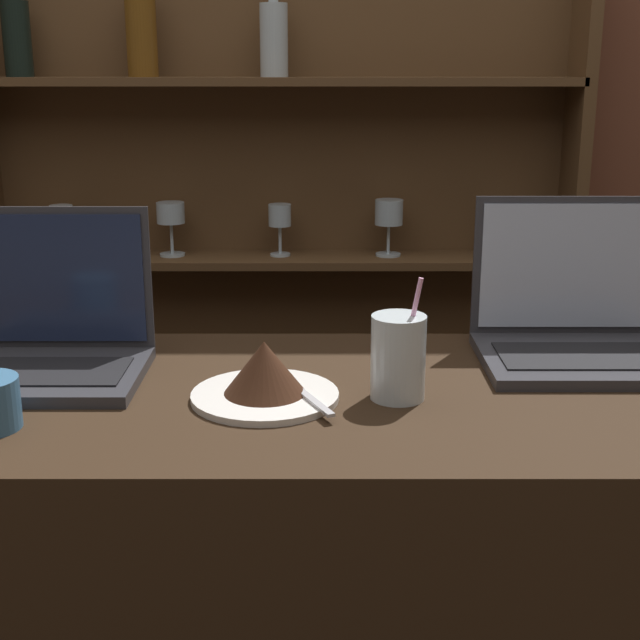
# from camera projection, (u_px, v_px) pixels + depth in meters

# --- Properties ---
(back_wall) EXTENTS (7.00, 0.06, 2.70)m
(back_wall) POSITION_uv_depth(u_px,v_px,m) (274.00, 103.00, 2.28)
(back_wall) COLOR brown
(back_wall) RESTS_ON ground_plane
(back_shelf) EXTENTS (1.49, 0.18, 1.76)m
(back_shelf) POSITION_uv_depth(u_px,v_px,m) (275.00, 273.00, 2.32)
(back_shelf) COLOR brown
(back_shelf) RESTS_ON ground_plane
(laptop_near) EXTENTS (0.29, 0.23, 0.25)m
(laptop_near) POSITION_uv_depth(u_px,v_px,m) (48.00, 338.00, 1.37)
(laptop_near) COLOR #333338
(laptop_near) RESTS_ON bar_counter
(laptop_far) EXTENTS (0.33, 0.25, 0.25)m
(laptop_far) POSITION_uv_depth(u_px,v_px,m) (577.00, 324.00, 1.44)
(laptop_far) COLOR #333338
(laptop_far) RESTS_ON bar_counter
(cake_plate) EXTENTS (0.21, 0.21, 0.09)m
(cake_plate) POSITION_uv_depth(u_px,v_px,m) (262.00, 376.00, 1.26)
(cake_plate) COLOR silver
(cake_plate) RESTS_ON bar_counter
(water_glass) EXTENTS (0.08, 0.08, 0.18)m
(water_glass) POSITION_uv_depth(u_px,v_px,m) (396.00, 357.00, 1.26)
(water_glass) COLOR silver
(water_glass) RESTS_ON bar_counter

